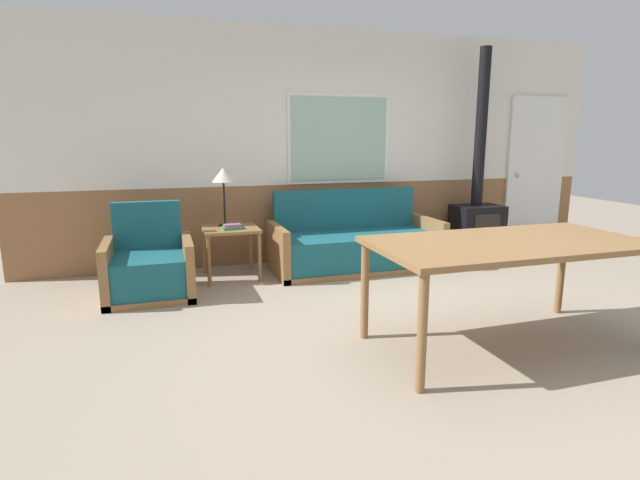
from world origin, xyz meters
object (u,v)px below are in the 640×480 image
at_px(couch, 355,246).
at_px(armchair, 149,270).
at_px(table_lamp, 223,177).
at_px(dining_table, 508,250).
at_px(wood_stove, 478,206).
at_px(side_table, 230,235).

relative_size(couch, armchair, 2.19).
bearing_deg(table_lamp, dining_table, -56.19).
xyz_separation_m(couch, table_lamp, (-1.43, 0.15, 0.81)).
distance_m(couch, wood_stove, 1.77).
distance_m(dining_table, wood_stove, 2.91).
distance_m(couch, side_table, 1.41).
bearing_deg(table_lamp, wood_stove, 0.44).
xyz_separation_m(dining_table, wood_stove, (1.50, 2.49, -0.08)).
xyz_separation_m(couch, side_table, (-1.39, 0.05, 0.20)).
xyz_separation_m(armchair, wood_stove, (3.93, 0.52, 0.37)).
relative_size(table_lamp, dining_table, 0.32).
bearing_deg(table_lamp, armchair, -147.61).
bearing_deg(wood_stove, couch, -174.06).
xyz_separation_m(armchair, side_table, (0.82, 0.40, 0.21)).
bearing_deg(couch, side_table, 177.76).
relative_size(table_lamp, wood_stove, 0.25).
bearing_deg(armchair, side_table, 13.82).
height_order(couch, dining_table, couch).
bearing_deg(couch, armchair, -171.24).
height_order(dining_table, wood_stove, wood_stove).
bearing_deg(dining_table, side_table, 124.28).
bearing_deg(side_table, armchair, -154.27).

